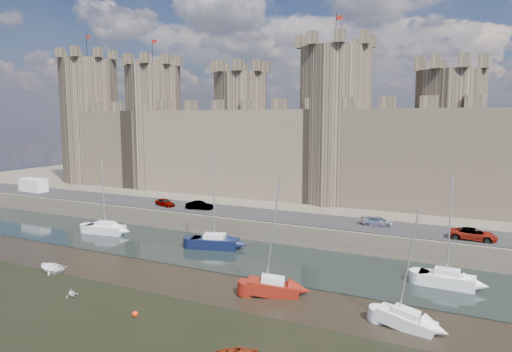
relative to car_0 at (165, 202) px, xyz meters
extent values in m
cube|color=black|center=(18.43, -8.95, -3.06)|extent=(160.00, 12.00, 0.08)
cube|color=#4C443A|center=(18.43, 27.05, -1.85)|extent=(160.00, 60.00, 2.50)
cube|color=black|center=(18.43, 1.05, -0.55)|extent=(160.00, 7.00, 0.10)
cube|color=#42382B|center=(18.43, 15.05, 6.40)|extent=(100.00, 9.00, 14.00)
cylinder|color=#42382B|center=(-29.57, 15.05, 11.40)|extent=(11.00, 11.00, 24.00)
cylinder|color=black|center=(-29.57, 15.05, 25.90)|extent=(0.10, 0.10, 5.00)
cube|color=maroon|center=(-29.07, 15.05, 27.70)|extent=(1.00, 0.03, 0.60)
cylinder|color=#42382B|center=(-13.57, 15.05, 10.40)|extent=(10.00, 10.00, 22.00)
cylinder|color=black|center=(-13.57, 15.05, 23.90)|extent=(0.10, 0.10, 5.00)
cube|color=maroon|center=(-13.07, 15.05, 25.70)|extent=(1.00, 0.03, 0.60)
cylinder|color=#42382B|center=(4.43, 15.05, 9.40)|extent=(9.00, 9.00, 20.00)
cylinder|color=#42382B|center=(20.43, 15.05, 10.90)|extent=(11.00, 11.00, 23.00)
cylinder|color=black|center=(20.43, 15.05, 24.90)|extent=(0.10, 0.10, 5.00)
cube|color=maroon|center=(20.93, 15.05, 26.70)|extent=(1.00, 0.03, 0.60)
cylinder|color=#42382B|center=(36.43, 15.05, 8.90)|extent=(9.00, 9.00, 19.00)
imported|color=gray|center=(0.00, 0.00, 0.00)|extent=(3.78, 2.50, 1.20)
imported|color=gray|center=(5.77, 0.20, 0.02)|extent=(3.93, 1.95, 1.24)
imported|color=gray|center=(30.07, 1.47, -0.04)|extent=(3.99, 1.95, 1.12)
imported|color=gray|center=(40.33, -0.59, 0.05)|extent=(4.68, 2.18, 1.30)
cube|color=white|center=(-28.53, 0.55, 0.56)|extent=(5.44, 2.50, 2.31)
cube|color=silver|center=(-3.46, -8.40, -2.48)|extent=(5.52, 2.80, 1.08)
cube|color=silver|center=(-3.46, -8.40, -1.70)|extent=(2.53, 1.76, 0.49)
cylinder|color=silver|center=(-3.46, -8.40, 2.46)|extent=(0.14, 0.14, 8.80)
cube|color=black|center=(13.19, -7.94, -2.42)|extent=(5.82, 3.50, 1.19)
cube|color=silver|center=(13.19, -7.94, -1.56)|extent=(2.73, 2.08, 0.54)
cylinder|color=silver|center=(13.19, -7.94, 3.04)|extent=(0.14, 0.14, 9.74)
cube|color=white|center=(38.41, -9.11, -2.46)|extent=(4.81, 1.99, 1.12)
cube|color=silver|center=(38.41, -9.11, -1.65)|extent=(2.15, 1.36, 0.51)
cylinder|color=silver|center=(38.41, -9.11, 2.67)|extent=(0.14, 0.14, 9.14)
cube|color=maroon|center=(25.03, -17.76, -2.53)|extent=(4.79, 3.27, 1.14)
cube|color=silver|center=(25.03, -17.76, -1.70)|extent=(2.29, 1.86, 0.52)
cylinder|color=silver|center=(25.03, -17.76, 2.69)|extent=(0.14, 0.14, 9.30)
cube|color=silver|center=(36.30, -19.10, -2.61)|extent=(4.37, 2.33, 0.97)
cube|color=silver|center=(36.30, -19.10, -1.90)|extent=(2.02, 1.44, 0.44)
cylinder|color=silver|center=(36.30, -19.10, 1.86)|extent=(0.14, 0.14, 7.97)
imported|color=silver|center=(9.72, -25.73, -2.79)|extent=(1.52, 1.46, 0.62)
imported|color=white|center=(2.65, -21.93, -2.78)|extent=(3.23, 2.43, 0.63)
sphere|color=#FC2D0B|center=(17.26, -26.42, -2.87)|extent=(0.46, 0.46, 0.46)
camera|label=1|loc=(40.43, -52.36, 12.17)|focal=32.00mm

